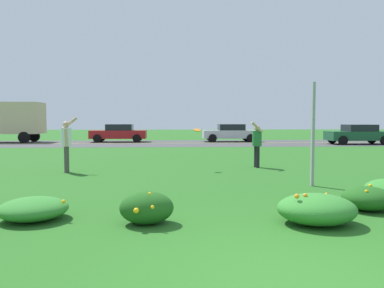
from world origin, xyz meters
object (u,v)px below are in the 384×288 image
frisbee_orange (197,130)px  person_thrower_white_shirt (66,142)px  car_red_center_right (119,133)px  car_dark_green_leftmost (358,134)px  person_catcher_green_shirt (257,142)px  car_silver_center_left (230,133)px  sign_post_near_path (313,134)px  box_truck_black (1,120)px

frisbee_orange → person_thrower_white_shirt: bearing=-175.1°
frisbee_orange → car_red_center_right: size_ratio=0.06×
person_thrower_white_shirt → car_red_center_right: bearing=92.3°
car_dark_green_leftmost → car_red_center_right: (-18.08, 4.02, 0.00)m
person_catcher_green_shirt → car_dark_green_leftmost: bearing=51.3°
person_catcher_green_shirt → car_silver_center_left: person_catcher_green_shirt is taller
sign_post_near_path → box_truck_black: bearing=128.7°
sign_post_near_path → car_dark_green_leftmost: 20.20m
person_thrower_white_shirt → car_red_center_right: size_ratio=0.41×
person_catcher_green_shirt → car_silver_center_left: 17.54m
car_silver_center_left → car_red_center_right: same height
person_thrower_white_shirt → box_truck_black: size_ratio=0.27×
car_dark_green_leftmost → sign_post_near_path: bearing=-120.4°
person_thrower_white_shirt → frisbee_orange: person_thrower_white_shirt is taller
person_thrower_white_shirt → box_truck_black: box_truck_black is taller
person_thrower_white_shirt → frisbee_orange: bearing=4.9°
sign_post_near_path → frisbee_orange: size_ratio=10.40×
box_truck_black → car_red_center_right: bearing=0.0°
frisbee_orange → car_dark_green_leftmost: 19.11m
car_dark_green_leftmost → box_truck_black: 27.73m
person_thrower_white_shirt → sign_post_near_path: bearing=-23.1°
frisbee_orange → car_red_center_right: frisbee_orange is taller
car_silver_center_left → person_thrower_white_shirt: bearing=-114.6°
person_catcher_green_shirt → box_truck_black: (-16.66, 17.45, 0.88)m
sign_post_near_path → person_catcher_green_shirt: sign_post_near_path is taller
sign_post_near_path → frisbee_orange: sign_post_near_path is taller
person_thrower_white_shirt → car_dark_green_leftmost: 22.53m
car_red_center_right → car_dark_green_leftmost: bearing=-12.5°
car_dark_green_leftmost → car_red_center_right: same height
sign_post_near_path → frisbee_orange: bearing=129.0°
frisbee_orange → car_dark_green_leftmost: bearing=47.2°
sign_post_near_path → car_dark_green_leftmost: (10.22, 17.41, -0.61)m
person_catcher_green_shirt → car_dark_green_leftmost: (10.75, 13.42, -0.19)m
sign_post_near_path → person_thrower_white_shirt: size_ratio=1.47×
box_truck_black → person_catcher_green_shirt: bearing=-46.3°
sign_post_near_path → car_silver_center_left: 21.49m
box_truck_black → frisbee_orange: bearing=-51.3°
person_thrower_white_shirt → frisbee_orange: (4.35, 0.38, 0.37)m
person_catcher_green_shirt → frisbee_orange: size_ratio=6.48×
sign_post_near_path → box_truck_black: size_ratio=0.40×
person_thrower_white_shirt → car_red_center_right: (-0.74, 18.40, -0.28)m
car_dark_green_leftmost → car_red_center_right: 18.52m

